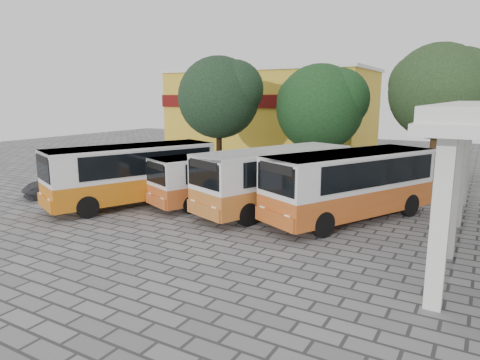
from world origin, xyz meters
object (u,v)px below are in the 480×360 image
Objects in this scene: bus_far_left at (132,171)px; bus_far_right at (351,181)px; bus_centre_left at (219,175)px; parked_car at (62,185)px; bus_centre_right at (275,176)px.

bus_far_left is 0.99× the size of bus_far_right.
bus_far_left is 11.09m from bus_far_right.
bus_far_left is at bearing -122.09° from bus_centre_left.
parked_car is (-5.20, -0.35, -1.21)m from bus_far_left.
parked_car is at bearing -138.69° from bus_centre_left.
bus_far_right reaches higher than bus_centre_left.
bus_centre_left is 3.30m from bus_centre_right.
bus_centre_right is at bearing 23.34° from bus_centre_left.
bus_centre_left is (3.72, 2.59, -0.28)m from bus_far_left.
parked_car is at bearing -145.53° from bus_centre_right.
bus_far_right reaches higher than bus_centre_right.
bus_far_right is (3.71, 0.26, 0.04)m from bus_centre_right.
bus_far_right is at bearing 32.13° from parked_car.
bus_centre_right is at bearing 43.26° from bus_far_left.
bus_far_left reaches higher than bus_centre_left.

